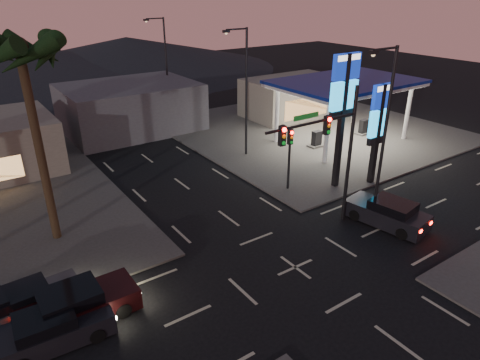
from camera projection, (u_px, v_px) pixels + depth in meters
ground at (295, 267)px, 21.16m from camera, size 140.00×140.00×0.00m
corner_lot_ne at (309, 130)px, 41.42m from camera, size 24.00×24.00×0.12m
gas_station at (346, 85)px, 36.36m from camera, size 12.20×8.20×5.47m
convenience_store at (292, 97)px, 45.40m from camera, size 10.00×6.00×4.00m
pylon_sign_tall at (344, 96)px, 27.06m from camera, size 2.20×0.35×9.00m
pylon_sign_short at (379, 119)px, 28.32m from camera, size 1.60×0.35×7.00m
traffic_signal_mast at (329, 142)px, 22.44m from camera, size 6.10×0.39×8.00m
pedestal_signal at (290, 150)px, 28.03m from camera, size 0.32×0.39×4.30m
streetlight_near at (383, 128)px, 23.08m from camera, size 2.14×0.25×10.00m
streetlight_mid at (244, 86)px, 32.81m from camera, size 2.14×0.25×10.00m
streetlight_far at (164, 62)px, 43.28m from camera, size 2.14×0.25×10.00m
palm_a at (22, 64)px, 19.70m from camera, size 4.41×4.41×10.86m
building_far_mid at (130, 107)px, 40.74m from camera, size 12.00×9.00×4.40m
hill_right at (128, 52)px, 72.82m from camera, size 50.00×50.00×5.00m
hill_center at (34, 64)px, 65.22m from camera, size 60.00×60.00×4.00m
car_lane_a_front at (53, 329)px, 16.42m from camera, size 4.46×2.05×1.43m
car_lane_a_mid at (78, 306)px, 17.55m from camera, size 4.83×2.06×1.56m
car_lane_b_front at (30, 301)px, 17.92m from camera, size 4.23×1.94×1.35m
suv_station at (388, 213)px, 24.72m from camera, size 2.71×4.91×1.56m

